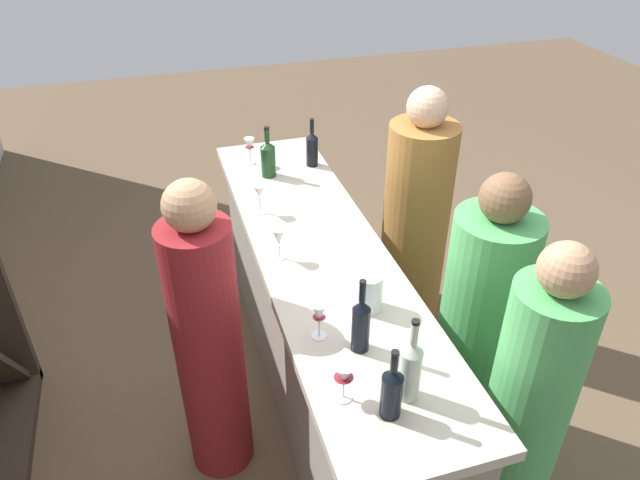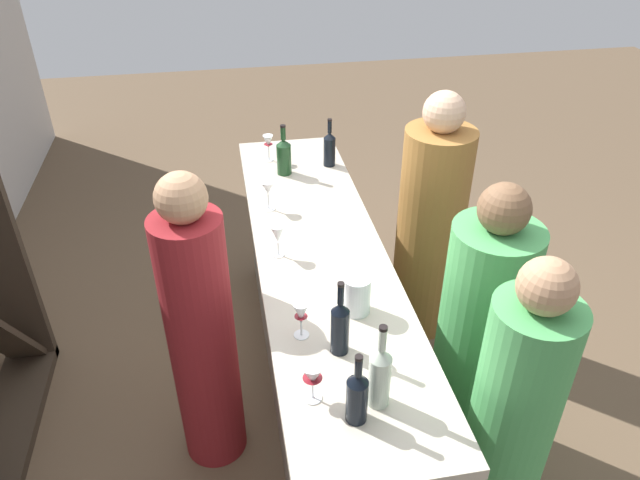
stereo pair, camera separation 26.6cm
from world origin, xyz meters
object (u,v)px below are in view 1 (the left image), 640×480
object	(u,v)px
wine_glass_near_left	(250,146)
person_left_guest	(480,325)
wine_bottle_rightmost_near_black	(312,148)
wine_glass_near_right	(344,376)
wine_bottle_leftmost_near_black	(392,391)
wine_bottle_center_near_black	(361,324)
wine_glass_far_center	(279,238)
wine_bottle_second_right_olive_green	(268,158)
wine_glass_near_center	(319,316)
water_pitcher	(369,292)
person_server_behind	(209,347)
person_center_guest	(525,416)
person_right_guest	(415,223)
wine_bottle_second_left_clear_pale	(410,368)
wine_glass_far_left	(259,193)

from	to	relation	value
wine_glass_near_left	person_left_guest	world-z (taller)	person_left_guest
wine_bottle_rightmost_near_black	wine_glass_near_right	size ratio (longest dim) A/B	1.87
wine_bottle_leftmost_near_black	wine_bottle_center_near_black	xyz separation A→B (m)	(0.32, -0.01, 0.01)
wine_bottle_center_near_black	wine_glass_far_center	size ratio (longest dim) A/B	2.01
wine_bottle_center_near_black	person_left_guest	bearing A→B (deg)	-68.34
wine_bottle_center_near_black	wine_bottle_second_right_olive_green	distance (m)	1.48
wine_glass_near_center	water_pitcher	distance (m)	0.27
wine_glass_near_center	person_left_guest	bearing A→B (deg)	-78.03
person_server_behind	wine_bottle_rightmost_near_black	bearing A→B (deg)	66.05
person_center_guest	wine_glass_far_center	bearing A→B (deg)	-38.33
wine_glass_far_center	person_server_behind	size ratio (longest dim) A/B	0.10
wine_bottle_rightmost_near_black	water_pitcher	bearing A→B (deg)	173.80
wine_bottle_center_near_black	person_right_guest	world-z (taller)	person_right_guest
wine_bottle_second_right_olive_green	wine_glass_near_right	size ratio (longest dim) A/B	1.91
person_right_guest	wine_bottle_center_near_black	bearing A→B (deg)	44.74
wine_bottle_center_near_black	person_center_guest	distance (m)	0.77
person_left_guest	water_pitcher	bearing A→B (deg)	24.45
wine_bottle_second_left_clear_pale	wine_glass_near_left	bearing A→B (deg)	4.96
wine_glass_near_right	wine_bottle_second_right_olive_green	bearing A→B (deg)	-4.01
wine_bottle_second_right_olive_green	wine_glass_far_left	size ratio (longest dim) A/B	1.87
wine_bottle_rightmost_near_black	person_center_guest	world-z (taller)	person_center_guest
wine_glass_far_left	person_right_guest	xyz separation A→B (m)	(0.09, -0.94, -0.40)
wine_bottle_second_left_clear_pale	person_right_guest	world-z (taller)	person_right_guest
wine_bottle_second_right_olive_green	wine_glass_far_left	distance (m)	0.41
wine_bottle_second_left_clear_pale	wine_bottle_center_near_black	world-z (taller)	wine_bottle_second_left_clear_pale
wine_glass_near_right	wine_bottle_rightmost_near_black	bearing A→B (deg)	-12.71
wine_glass_near_right	wine_glass_far_center	distance (m)	0.88
wine_bottle_rightmost_near_black	person_server_behind	bearing A→B (deg)	144.18
wine_glass_far_left	water_pitcher	distance (m)	0.92
wine_bottle_leftmost_near_black	wine_glass_near_left	world-z (taller)	wine_bottle_leftmost_near_black
wine_glass_near_left	wine_glass_near_right	world-z (taller)	wine_glass_near_left
wine_bottle_center_near_black	wine_glass_near_left	size ratio (longest dim) A/B	1.98
wine_bottle_second_left_clear_pale	wine_bottle_second_right_olive_green	distance (m)	1.75
wine_glass_near_left	person_right_guest	world-z (taller)	person_right_guest
wine_glass_near_left	wine_glass_far_left	distance (m)	0.58
wine_bottle_second_left_clear_pale	water_pitcher	bearing A→B (deg)	-4.19
wine_glass_near_left	person_center_guest	bearing A→B (deg)	-160.42
wine_glass_near_right	water_pitcher	bearing A→B (deg)	-30.62
wine_bottle_second_left_clear_pale	wine_bottle_center_near_black	distance (m)	0.28
person_right_guest	wine_glass_far_center	bearing A→B (deg)	17.29
wine_bottle_center_near_black	wine_glass_near_center	distance (m)	0.17
wine_glass_near_right	person_server_behind	xyz separation A→B (m)	(0.65, 0.40, -0.36)
water_pitcher	wine_glass_far_left	bearing A→B (deg)	16.82
wine_glass_far_center	person_center_guest	xyz separation A→B (m)	(-0.94, -0.75, -0.39)
wine_glass_far_center	water_pitcher	world-z (taller)	water_pitcher
wine_glass_near_left	wine_bottle_second_right_olive_green	bearing A→B (deg)	-159.29
wine_glass_near_center	water_pitcher	bearing A→B (deg)	-66.29
wine_bottle_center_near_black	wine_glass_far_center	bearing A→B (deg)	12.86
person_center_guest	wine_bottle_leftmost_near_black	bearing A→B (deg)	17.35
wine_bottle_center_near_black	wine_glass_near_left	bearing A→B (deg)	3.06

